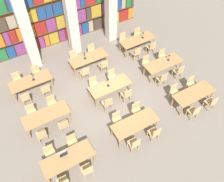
{
  "coord_description": "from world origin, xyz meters",
  "views": [
    {
      "loc": [
        -3.88,
        -6.99,
        9.77
      ],
      "look_at": [
        0.0,
        -0.24,
        0.68
      ],
      "focal_mm": 40.0,
      "sensor_mm": 36.0,
      "label": 1
    }
  ],
  "objects_px": {
    "chair_6": "(155,133)",
    "chair_32": "(136,53)",
    "desk_lamp_4": "(143,34)",
    "chair_33": "(123,40)",
    "chair_2": "(87,170)",
    "chair_10": "(211,102)",
    "chair_29": "(74,57)",
    "desk_lamp_3": "(85,54)",
    "reading_table_3": "(46,116)",
    "chair_12": "(42,135)",
    "desk_lamp_2": "(32,75)",
    "chair_27": "(37,72)",
    "chair_31": "(92,51)",
    "chair_21": "(146,63)",
    "reading_table_7": "(88,59)",
    "reading_table_8": "(137,41)",
    "chair_24": "(26,98)",
    "chair_17": "(94,84)",
    "reading_table_5": "(163,64)",
    "laptop": "(63,154)",
    "chair_34": "(151,47)",
    "chair_1": "(50,153)",
    "chair_22": "(179,71)",
    "chair_13": "(32,112)",
    "chair_19": "(112,77)",
    "chair_28": "(85,73)",
    "chair_25": "(17,80)",
    "chair_4": "(134,144)",
    "desk_lamp_1": "(169,56)",
    "chair_16": "(107,103)",
    "chair_35": "(138,34)",
    "reading_table_2": "(194,94)",
    "chair_7": "(137,110)",
    "reading_table_0": "(68,159)",
    "chair_20": "(162,79)",
    "chair_8": "(194,112)",
    "chair_11": "(191,84)",
    "chair_14": "(64,125)",
    "chair_15": "(52,103)",
    "chair_30": "(104,65)",
    "chair_23": "(163,56)",
    "reading_table_6": "(31,82)",
    "pillar_left": "(22,18)",
    "chair_5": "(117,119)",
    "pillar_center": "(69,5)"
  },
  "relations": [
    {
      "from": "chair_27",
      "to": "chair_31",
      "type": "xyz_separation_m",
      "value": [
        3.31,
        0.11,
        0.0
      ]
    },
    {
      "from": "reading_table_2",
      "to": "desk_lamp_4",
      "type": "relative_size",
      "value": 5.11
    },
    {
      "from": "desk_lamp_3",
      "to": "desk_lamp_2",
      "type": "bearing_deg",
      "value": -177.3
    },
    {
      "from": "reading_table_3",
      "to": "chair_34",
      "type": "relative_size",
      "value": 2.4
    },
    {
      "from": "reading_table_2",
      "to": "reading_table_6",
      "type": "bearing_deg",
      "value": 144.35
    },
    {
      "from": "chair_29",
      "to": "desk_lamp_3",
      "type": "height_order",
      "value": "desk_lamp_3"
    },
    {
      "from": "chair_17",
      "to": "reading_table_3",
      "type": "bearing_deg",
      "value": 16.09
    },
    {
      "from": "reading_table_3",
      "to": "chair_12",
      "type": "relative_size",
      "value": 2.4
    },
    {
      "from": "pillar_center",
      "to": "reading_table_2",
      "type": "bearing_deg",
      "value": -63.1
    },
    {
      "from": "chair_28",
      "to": "chair_25",
      "type": "bearing_deg",
      "value": 158.33
    },
    {
      "from": "chair_1",
      "to": "laptop",
      "type": "distance_m",
      "value": 0.72
    },
    {
      "from": "chair_25",
      "to": "chair_33",
      "type": "relative_size",
      "value": 1.0
    },
    {
      "from": "pillar_left",
      "to": "reading_table_5",
      "type": "height_order",
      "value": "pillar_left"
    },
    {
      "from": "reading_table_6",
      "to": "desk_lamp_3",
      "type": "distance_m",
      "value": 3.09
    },
    {
      "from": "chair_12",
      "to": "reading_table_5",
      "type": "height_order",
      "value": "chair_12"
    },
    {
      "from": "chair_10",
      "to": "chair_21",
      "type": "bearing_deg",
      "value": 105.82
    },
    {
      "from": "laptop",
      "to": "chair_6",
      "type": "height_order",
      "value": "laptop"
    },
    {
      "from": "chair_7",
      "to": "chair_32",
      "type": "xyz_separation_m",
      "value": [
        2.2,
        3.36,
        0.0
      ]
    },
    {
      "from": "chair_4",
      "to": "desk_lamp_1",
      "type": "bearing_deg",
      "value": 36.84
    },
    {
      "from": "chair_8",
      "to": "chair_4",
      "type": "bearing_deg",
      "value": -179.86
    },
    {
      "from": "chair_1",
      "to": "chair_11",
      "type": "distance_m",
      "value": 7.55
    },
    {
      "from": "chair_17",
      "to": "reading_table_5",
      "type": "xyz_separation_m",
      "value": [
        3.77,
        -0.71,
        0.2
      ]
    },
    {
      "from": "chair_24",
      "to": "desk_lamp_3",
      "type": "relative_size",
      "value": 2.05
    },
    {
      "from": "chair_13",
      "to": "reading_table_5",
      "type": "xyz_separation_m",
      "value": [
        7.04,
        -0.61,
        0.2
      ]
    },
    {
      "from": "chair_5",
      "to": "chair_15",
      "type": "distance_m",
      "value": 3.2
    },
    {
      "from": "chair_19",
      "to": "chair_20",
      "type": "bearing_deg",
      "value": 146.73
    },
    {
      "from": "chair_11",
      "to": "chair_14",
      "type": "xyz_separation_m",
      "value": [
        -6.55,
        0.92,
        0.0
      ]
    },
    {
      "from": "reading_table_3",
      "to": "desk_lamp_2",
      "type": "relative_size",
      "value": 4.35
    },
    {
      "from": "chair_17",
      "to": "chair_28",
      "type": "distance_m",
      "value": 0.96
    },
    {
      "from": "chair_2",
      "to": "chair_10",
      "type": "relative_size",
      "value": 1.0
    },
    {
      "from": "chair_31",
      "to": "chair_19",
      "type": "bearing_deg",
      "value": 89.61
    },
    {
      "from": "chair_21",
      "to": "reading_table_7",
      "type": "height_order",
      "value": "chair_21"
    },
    {
      "from": "chair_21",
      "to": "chair_23",
      "type": "xyz_separation_m",
      "value": [
        1.1,
        0.0,
        0.0
      ]
    },
    {
      "from": "chair_10",
      "to": "reading_table_8",
      "type": "height_order",
      "value": "chair_10"
    },
    {
      "from": "reading_table_8",
      "to": "chair_33",
      "type": "distance_m",
      "value": 0.89
    },
    {
      "from": "chair_22",
      "to": "reading_table_7",
      "type": "bearing_deg",
      "value": 141.06
    },
    {
      "from": "chair_6",
      "to": "chair_19",
      "type": "xyz_separation_m",
      "value": [
        0.09,
        3.82,
        0.0
      ]
    },
    {
      "from": "reading_table_3",
      "to": "chair_30",
      "type": "bearing_deg",
      "value": 24.53
    },
    {
      "from": "chair_15",
      "to": "chair_23",
      "type": "height_order",
      "value": "same"
    },
    {
      "from": "desk_lamp_4",
      "to": "desk_lamp_2",
      "type": "bearing_deg",
      "value": -179.29
    },
    {
      "from": "chair_6",
      "to": "chair_32",
      "type": "distance_m",
      "value": 5.23
    },
    {
      "from": "reading_table_3",
      "to": "chair_34",
      "type": "xyz_separation_m",
      "value": [
        6.99,
        1.73,
        -0.2
      ]
    },
    {
      "from": "chair_6",
      "to": "reading_table_8",
      "type": "relative_size",
      "value": 0.42
    },
    {
      "from": "chair_28",
      "to": "chair_12",
      "type": "bearing_deg",
      "value": -142.76
    },
    {
      "from": "reading_table_0",
      "to": "chair_10",
      "type": "bearing_deg",
      "value": -5.19
    },
    {
      "from": "chair_32",
      "to": "chair_35",
      "type": "relative_size",
      "value": 1.0
    },
    {
      "from": "desk_lamp_4",
      "to": "chair_33",
      "type": "bearing_deg",
      "value": 139.88
    },
    {
      "from": "chair_14",
      "to": "chair_15",
      "type": "xyz_separation_m",
      "value": [
        0.0,
        1.39,
        0.0
      ]
    },
    {
      "from": "chair_28",
      "to": "chair_31",
      "type": "relative_size",
      "value": 1.0
    },
    {
      "from": "desk_lamp_4",
      "to": "chair_16",
      "type": "bearing_deg",
      "value": -143.42
    }
  ]
}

